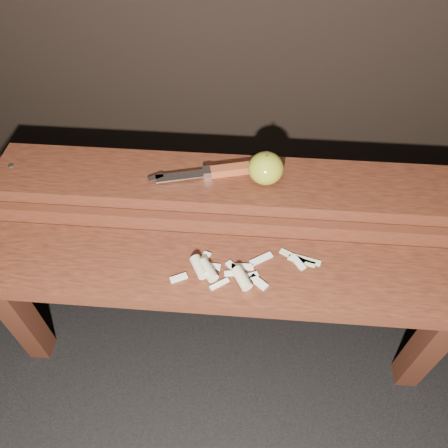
# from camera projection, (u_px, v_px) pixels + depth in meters

# --- Properties ---
(ground) EXTENTS (60.00, 60.00, 0.00)m
(ground) POSITION_uv_depth(u_px,v_px,m) (223.00, 331.00, 1.37)
(ground) COLOR black
(bench_front_tier) EXTENTS (1.20, 0.20, 0.42)m
(bench_front_tier) POSITION_uv_depth(u_px,v_px,m) (220.00, 288.00, 1.06)
(bench_front_tier) COLOR #37180D
(bench_front_tier) RESTS_ON ground
(bench_rear_tier) EXTENTS (1.20, 0.21, 0.50)m
(bench_rear_tier) POSITION_uv_depth(u_px,v_px,m) (227.00, 202.00, 1.16)
(bench_rear_tier) COLOR #37180D
(bench_rear_tier) RESTS_ON ground
(apple) EXTENTS (0.09, 0.09, 0.09)m
(apple) POSITION_uv_depth(u_px,v_px,m) (266.00, 168.00, 1.06)
(apple) COLOR olive
(apple) RESTS_ON bench_rear_tier
(knife) EXTENTS (0.26, 0.09, 0.02)m
(knife) POSITION_uv_depth(u_px,v_px,m) (218.00, 171.00, 1.09)
(knife) COLOR brown
(knife) RESTS_ON bench_rear_tier
(apple_scraps) EXTENTS (0.35, 0.13, 0.03)m
(apple_scraps) POSITION_uv_depth(u_px,v_px,m) (227.00, 270.00, 1.00)
(apple_scraps) COLOR beige
(apple_scraps) RESTS_ON bench_front_tier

